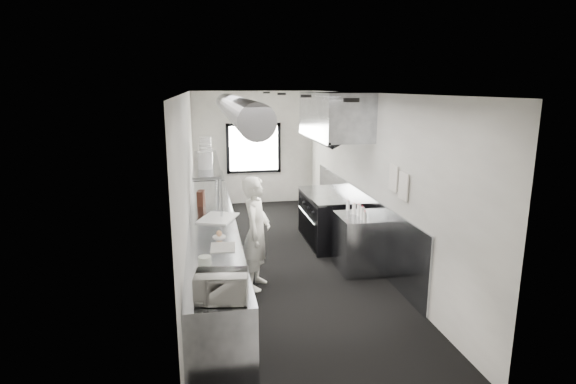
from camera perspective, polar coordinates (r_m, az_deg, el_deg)
name	(u,v)px	position (r m, az deg, el deg)	size (l,w,h in m)	color
floor	(281,258)	(8.02, -0.92, -8.24)	(3.00, 8.00, 0.01)	black
ceiling	(280,93)	(7.48, -1.00, 12.20)	(3.00, 8.00, 0.01)	silver
wall_back	(254,148)	(11.54, -4.29, 5.45)	(3.00, 0.02, 2.80)	silver
wall_front	(361,273)	(3.89, 9.07, -9.84)	(3.00, 0.02, 2.80)	silver
wall_left	(188,182)	(7.53, -12.29, 1.17)	(0.02, 8.00, 2.80)	silver
wall_right	(366,176)	(8.01, 9.69, 1.98)	(0.02, 8.00, 2.80)	silver
wall_cladding	(358,219)	(8.47, 8.65, -3.29)	(0.03, 5.50, 1.10)	gray
hvac_duct	(235,108)	(7.80, -6.65, 10.31)	(0.40, 0.40, 6.40)	gray
service_window	(254,148)	(11.50, -4.27, 5.43)	(1.36, 0.05, 1.25)	white
exhaust_hood	(334,116)	(8.42, 5.68, 9.43)	(0.81, 2.20, 0.88)	gray
prep_counter	(213,248)	(7.30, -9.27, -6.83)	(0.70, 6.00, 0.90)	gray
pass_shelf	(207,164)	(8.48, -10.08, 3.50)	(0.45, 3.00, 0.68)	gray
range	(328,218)	(8.73, 5.03, -3.25)	(0.88, 1.60, 0.94)	black
bottle_station	(358,243)	(7.50, 8.73, -6.26)	(0.65, 0.80, 0.90)	gray
far_work_table	(209,194)	(10.85, -9.78, -0.28)	(0.70, 1.20, 0.90)	gray
notice_sheet_a	(393,178)	(6.87, 12.94, 1.72)	(0.02, 0.28, 0.38)	white
notice_sheet_b	(403,186)	(6.56, 14.12, 0.70)	(0.02, 0.28, 0.38)	white
line_cook	(256,233)	(6.68, -3.95, -5.09)	(0.61, 0.40, 1.66)	white
microwave	(221,287)	(4.51, -8.26, -11.55)	(0.46, 0.35, 0.28)	silver
deli_tub_a	(207,275)	(5.01, -10.00, -10.14)	(0.13, 0.13, 0.10)	beige
deli_tub_b	(205,261)	(5.38, -10.29, -8.43)	(0.15, 0.15, 0.11)	beige
newspaper	(223,247)	(5.93, -8.07, -6.81)	(0.31, 0.39, 0.01)	silver
small_plate	(219,237)	(6.33, -8.53, -5.52)	(0.18, 0.18, 0.02)	white
pastry	(219,233)	(6.31, -8.55, -5.11)	(0.08, 0.08, 0.08)	tan
cutting_board	(218,218)	(7.20, -8.69, -3.22)	(0.49, 0.66, 0.02)	silver
knife_block	(201,198)	(8.03, -10.74, -0.74)	(0.11, 0.23, 0.26)	#562B1E
plate_stack_a	(205,160)	(7.70, -10.23, 3.89)	(0.24, 0.24, 0.28)	white
plate_stack_b	(206,156)	(8.14, -10.14, 4.39)	(0.22, 0.22, 0.29)	white
plate_stack_c	(205,152)	(8.52, -10.23, 4.85)	(0.22, 0.22, 0.31)	white
plate_stack_d	(205,146)	(9.25, -10.22, 5.63)	(0.24, 0.24, 0.36)	white
squeeze_bottle_a	(365,217)	(7.01, 9.51, -3.07)	(0.06, 0.06, 0.17)	silver
squeeze_bottle_b	(362,213)	(7.15, 9.19, -2.64)	(0.07, 0.07, 0.20)	silver
squeeze_bottle_c	(359,210)	(7.33, 8.79, -2.26)	(0.06, 0.06, 0.19)	silver
squeeze_bottle_d	(354,209)	(7.43, 8.19, -2.07)	(0.06, 0.06, 0.18)	silver
squeeze_bottle_e	(348,206)	(7.63, 7.44, -1.68)	(0.06, 0.06, 0.17)	silver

